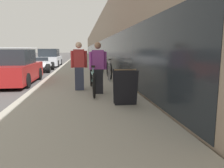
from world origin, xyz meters
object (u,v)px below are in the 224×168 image
at_px(bike_rack_hoop, 109,69).
at_px(parked_sedan_curbside, 13,68).
at_px(person_rider, 98,68).
at_px(sandwich_board_sign, 125,87).
at_px(person_bystander, 79,66).
at_px(cruiser_bike_farthest, 96,64).
at_px(parked_sedan_far, 49,58).
at_px(tandem_bicycle, 92,80).
at_px(cruiser_bike_nearest, 109,70).
at_px(cruiser_bike_middle, 102,67).
at_px(vintage_roadster_curbside, 38,65).

height_order(bike_rack_hoop, parked_sedan_curbside, parked_sedan_curbside).
xyz_separation_m(person_rider, sandwich_board_sign, (0.58, -1.49, -0.36)).
xyz_separation_m(person_bystander, parked_sedan_curbside, (-2.94, 2.57, -0.26)).
height_order(cruiser_bike_farthest, parked_sedan_far, parked_sedan_far).
xyz_separation_m(tandem_bicycle, person_rider, (0.17, -0.35, 0.42)).
relative_size(person_bystander, cruiser_bike_farthest, 0.87).
distance_m(cruiser_bike_nearest, sandwich_board_sign, 5.24).
bearing_deg(cruiser_bike_middle, vintage_roadster_curbside, 148.24).
bearing_deg(vintage_roadster_curbside, bike_rack_hoop, -55.46).
relative_size(cruiser_bike_nearest, parked_sedan_far, 0.39).
height_order(tandem_bicycle, person_rider, person_rider).
height_order(person_rider, vintage_roadster_curbside, person_rider).
bearing_deg(parked_sedan_far, cruiser_bike_middle, -61.81).
relative_size(sandwich_board_sign, parked_sedan_curbside, 0.21).
relative_size(cruiser_bike_nearest, sandwich_board_sign, 2.06).
relative_size(person_rider, cruiser_bike_nearest, 0.87).
relative_size(bike_rack_hoop, parked_sedan_curbside, 0.20).
xyz_separation_m(cruiser_bike_middle, sandwich_board_sign, (-0.11, -7.81, 0.09)).
height_order(person_rider, person_bystander, person_bystander).
xyz_separation_m(person_bystander, cruiser_bike_nearest, (1.41, 3.03, -0.42)).
xyz_separation_m(cruiser_bike_middle, vintage_roadster_curbside, (-4.22, 2.61, -0.07)).
bearing_deg(person_bystander, tandem_bicycle, -39.63).
relative_size(person_bystander, vintage_roadster_curbside, 0.43).
xyz_separation_m(person_rider, person_bystander, (-0.60, 0.71, 0.01)).
xyz_separation_m(cruiser_bike_farthest, sandwich_board_sign, (0.11, -9.88, 0.06)).
height_order(person_rider, bike_rack_hoop, person_rider).
relative_size(tandem_bicycle, person_rider, 1.70).
xyz_separation_m(sandwich_board_sign, parked_sedan_far, (-4.07, 15.61, 0.14)).
relative_size(cruiser_bike_nearest, cruiser_bike_farthest, 0.98).
bearing_deg(person_bystander, parked_sedan_curbside, 138.91).
height_order(person_bystander, parked_sedan_far, person_bystander).
height_order(cruiser_bike_middle, vintage_roadster_curbside, cruiser_bike_middle).
distance_m(person_bystander, cruiser_bike_nearest, 3.37).
height_order(bike_rack_hoop, vintage_roadster_curbside, bike_rack_hoop).
bearing_deg(cruiser_bike_farthest, sandwich_board_sign, -89.36).
xyz_separation_m(cruiser_bike_farthest, parked_sedan_far, (-3.96, 5.73, 0.20)).
height_order(person_bystander, cruiser_bike_farthest, person_bystander).
bearing_deg(cruiser_bike_farthest, bike_rack_hoop, -87.70).
bearing_deg(cruiser_bike_middle, parked_sedan_far, 118.19).
height_order(tandem_bicycle, person_bystander, person_bystander).
height_order(bike_rack_hoop, cruiser_bike_farthest, cruiser_bike_farthest).
distance_m(tandem_bicycle, bike_rack_hoop, 2.59).
xyz_separation_m(tandem_bicycle, sandwich_board_sign, (0.74, -1.84, 0.06)).
relative_size(vintage_roadster_curbside, parked_sedan_far, 0.79).
distance_m(tandem_bicycle, parked_sedan_far, 14.16).
xyz_separation_m(cruiser_bike_middle, cruiser_bike_farthest, (-0.22, 2.07, 0.03)).
bearing_deg(cruiser_bike_middle, cruiser_bike_nearest, -87.16).
bearing_deg(parked_sedan_curbside, parked_sedan_far, 89.76).
bearing_deg(parked_sedan_curbside, cruiser_bike_nearest, 6.12).
relative_size(tandem_bicycle, vintage_roadster_curbside, 0.72).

